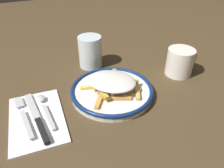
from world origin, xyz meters
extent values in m
plane|color=#473620|center=(0.00, 0.00, 0.00)|extent=(2.60, 2.60, 0.00)
cylinder|color=silver|center=(0.00, 0.00, 0.01)|extent=(0.24, 0.24, 0.02)
torus|color=navy|center=(0.00, 0.00, 0.02)|extent=(0.25, 0.25, 0.01)
cube|color=#F6C164|center=(-0.05, 0.03, 0.02)|extent=(0.07, 0.03, 0.01)
cube|color=#C88440|center=(-0.01, 0.00, 0.04)|extent=(0.02, 0.09, 0.01)
cube|color=gold|center=(-0.01, 0.03, 0.02)|extent=(0.04, 0.06, 0.01)
cube|color=#E29341|center=(-0.05, -0.04, 0.02)|extent=(0.05, 0.07, 0.01)
cube|color=#DEB14F|center=(0.06, -0.05, 0.02)|extent=(0.04, 0.07, 0.01)
cube|color=gold|center=(0.01, 0.00, 0.02)|extent=(0.04, 0.07, 0.01)
cube|color=gold|center=(0.01, 0.01, 0.03)|extent=(0.10, 0.03, 0.01)
cube|color=gold|center=(-0.01, 0.00, 0.04)|extent=(0.09, 0.02, 0.01)
cube|color=#E1B951|center=(0.03, -0.01, 0.04)|extent=(0.09, 0.02, 0.01)
cube|color=gold|center=(-0.04, -0.02, 0.03)|extent=(0.02, 0.07, 0.01)
cube|color=#EABD58|center=(0.03, -0.03, 0.02)|extent=(0.08, 0.03, 0.01)
cube|color=gold|center=(0.01, 0.02, 0.02)|extent=(0.06, 0.06, 0.01)
cube|color=gold|center=(0.01, 0.05, 0.02)|extent=(0.05, 0.06, 0.01)
cube|color=gold|center=(0.03, 0.04, 0.03)|extent=(0.03, 0.07, 0.01)
cube|color=gold|center=(0.02, 0.03, 0.02)|extent=(0.05, 0.08, 0.01)
cube|color=#F0B454|center=(0.02, -0.02, 0.02)|extent=(0.06, 0.05, 0.01)
cube|color=#CB8E47|center=(-0.01, -0.05, 0.02)|extent=(0.08, 0.04, 0.01)
cube|color=orange|center=(0.01, 0.03, 0.04)|extent=(0.04, 0.09, 0.01)
cube|color=#CC8733|center=(-0.02, 0.00, 0.02)|extent=(0.06, 0.08, 0.01)
ellipsoid|color=silver|center=(0.00, 0.00, 0.05)|extent=(0.18, 0.18, 0.02)
cube|color=#386D2C|center=(0.02, 0.02, 0.05)|extent=(0.00, 0.00, 0.00)
cube|color=#2E6B25|center=(0.04, -0.01, 0.05)|extent=(0.00, 0.00, 0.00)
cube|color=#1F6C33|center=(0.04, -0.02, 0.05)|extent=(0.00, 0.00, 0.00)
cube|color=#3A5F26|center=(0.01, 0.02, 0.05)|extent=(0.00, 0.00, 0.00)
cube|color=#396931|center=(0.02, 0.01, 0.05)|extent=(0.00, 0.00, 0.00)
cube|color=#36682C|center=(0.00, 0.00, 0.05)|extent=(0.00, 0.00, 0.00)
cube|color=white|center=(-0.23, -0.02, 0.00)|extent=(0.15, 0.23, 0.01)
cube|color=silver|center=(-0.25, -0.04, 0.01)|extent=(0.02, 0.11, 0.01)
cube|color=silver|center=(-0.26, 0.06, 0.01)|extent=(0.03, 0.05, 0.00)
cube|color=black|center=(-0.22, -0.08, 0.01)|extent=(0.02, 0.09, 0.01)
cube|color=silver|center=(-0.23, 0.03, 0.01)|extent=(0.03, 0.12, 0.00)
cube|color=silver|center=(-0.20, -0.04, 0.01)|extent=(0.02, 0.10, 0.00)
ellipsoid|color=silver|center=(-0.20, 0.05, 0.01)|extent=(0.02, 0.03, 0.01)
cylinder|color=silver|center=(0.00, 0.19, 0.06)|extent=(0.08, 0.08, 0.11)
cylinder|color=white|center=(0.26, 0.02, 0.05)|extent=(0.09, 0.09, 0.09)
torus|color=white|center=(0.31, 0.02, 0.05)|extent=(0.05, 0.01, 0.05)
camera|label=1|loc=(-0.21, -0.48, 0.40)|focal=34.42mm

